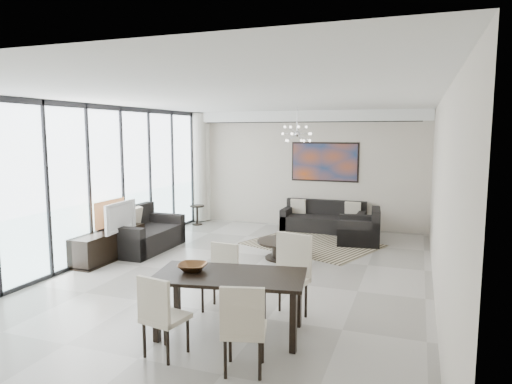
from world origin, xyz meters
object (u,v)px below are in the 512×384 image
at_px(television, 116,216).
at_px(dining_table, 230,281).
at_px(coffee_table, 283,248).
at_px(sofa_main, 324,221).
at_px(tv_console, 108,245).

height_order(television, dining_table, television).
relative_size(coffee_table, dining_table, 0.53).
height_order(sofa_main, dining_table, dining_table).
bearing_deg(tv_console, television, 19.50).
xyz_separation_m(sofa_main, tv_console, (-3.34, -3.84, 0.03)).
height_order(coffee_table, dining_table, dining_table).
height_order(tv_console, television, television).
bearing_deg(sofa_main, dining_table, -89.06).
bearing_deg(tv_console, sofa_main, 48.95).
bearing_deg(coffee_table, tv_console, -160.11).
xyz_separation_m(television, dining_table, (3.28, -2.28, -0.17)).
relative_size(tv_console, television, 1.79).
bearing_deg(dining_table, tv_console, 147.13).
bearing_deg(sofa_main, television, -130.08).
height_order(sofa_main, tv_console, sofa_main).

